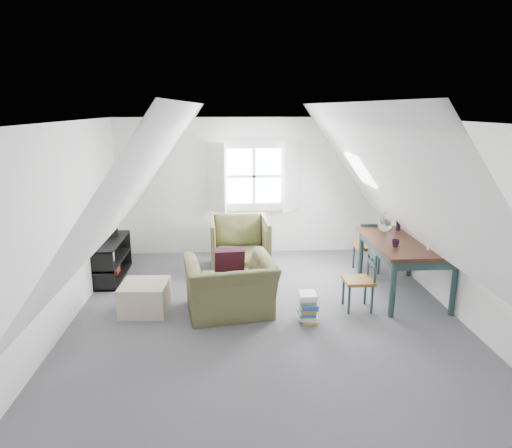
{
  "coord_description": "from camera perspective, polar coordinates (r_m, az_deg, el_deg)",
  "views": [
    {
      "loc": [
        -0.46,
        -5.53,
        2.67
      ],
      "look_at": [
        -0.09,
        0.6,
        1.09
      ],
      "focal_mm": 32.0,
      "sensor_mm": 36.0,
      "label": 1
    }
  ],
  "objects": [
    {
      "name": "floor",
      "position": [
        6.16,
        1.18,
        -11.29
      ],
      "size": [
        5.5,
        5.5,
        0.0
      ],
      "primitive_type": "plane",
      "color": "#4F4E53",
      "rests_on": "ground"
    },
    {
      "name": "ceiling",
      "position": [
        5.56,
        1.32,
        12.64
      ],
      "size": [
        5.5,
        5.5,
        0.0
      ],
      "primitive_type": "plane",
      "rotation": [
        3.14,
        0.0,
        0.0
      ],
      "color": "white",
      "rests_on": "wall_back"
    },
    {
      "name": "wall_back",
      "position": [
        8.42,
        -0.27,
        4.68
      ],
      "size": [
        5.0,
        0.0,
        5.0
      ],
      "primitive_type": "plane",
      "rotation": [
        1.57,
        0.0,
        0.0
      ],
      "color": "white",
      "rests_on": "ground"
    },
    {
      "name": "wall_front",
      "position": [
        3.16,
        5.38,
        -12.38
      ],
      "size": [
        5.0,
        0.0,
        5.0
      ],
      "primitive_type": "plane",
      "rotation": [
        -1.57,
        0.0,
        0.0
      ],
      "color": "white",
      "rests_on": "ground"
    },
    {
      "name": "wall_left",
      "position": [
        6.07,
        -23.0,
        -0.3
      ],
      "size": [
        0.0,
        5.5,
        5.5
      ],
      "primitive_type": "plane",
      "rotation": [
        1.57,
        0.0,
        1.57
      ],
      "color": "white",
      "rests_on": "ground"
    },
    {
      "name": "wall_right",
      "position": [
        6.43,
        24.04,
        0.38
      ],
      "size": [
        0.0,
        5.5,
        5.5
      ],
      "primitive_type": "plane",
      "rotation": [
        1.57,
        0.0,
        -1.57
      ],
      "color": "white",
      "rests_on": "ground"
    },
    {
      "name": "slope_left",
      "position": [
        5.71,
        -14.48,
        4.93
      ],
      "size": [
        3.19,
        5.5,
        4.48
      ],
      "primitive_type": "plane",
      "rotation": [
        0.0,
        2.19,
        0.0
      ],
      "color": "white",
      "rests_on": "wall_left"
    },
    {
      "name": "slope_right",
      "position": [
        5.95,
        16.38,
        5.17
      ],
      "size": [
        3.19,
        5.5,
        4.48
      ],
      "primitive_type": "plane",
      "rotation": [
        0.0,
        -2.19,
        0.0
      ],
      "color": "white",
      "rests_on": "wall_right"
    },
    {
      "name": "dormer_window",
      "position": [
        8.31,
        -0.24,
        5.96
      ],
      "size": [
        1.71,
        0.35,
        1.3
      ],
      "color": "white",
      "rests_on": "wall_back"
    },
    {
      "name": "skylight",
      "position": [
        7.18,
        12.91,
        6.64
      ],
      "size": [
        0.35,
        0.75,
        0.47
      ],
      "primitive_type": "cube",
      "rotation": [
        0.0,
        0.95,
        0.0
      ],
      "color": "white",
      "rests_on": "slope_right"
    },
    {
      "name": "armchair_near",
      "position": [
        6.24,
        -3.24,
        -10.98
      ],
      "size": [
        1.29,
        1.17,
        0.74
      ],
      "primitive_type": "imported",
      "rotation": [
        0.0,
        0.0,
        3.3
      ],
      "color": "#4E4E2A",
      "rests_on": "floor"
    },
    {
      "name": "armchair_far",
      "position": [
        7.79,
        -2.05,
        -5.65
      ],
      "size": [
        1.01,
        1.03,
        0.9
      ],
      "primitive_type": "imported",
      "rotation": [
        0.0,
        0.0,
        0.05
      ],
      "color": "#4E4E2A",
      "rests_on": "floor"
    },
    {
      "name": "throw_pillow",
      "position": [
        6.12,
        -3.33,
        -4.73
      ],
      "size": [
        0.42,
        0.26,
        0.41
      ],
      "primitive_type": "cube",
      "rotation": [
        0.31,
        0.0,
        0.09
      ],
      "color": "#370F1E",
      "rests_on": "armchair_near"
    },
    {
      "name": "ottoman",
      "position": [
        6.36,
        -13.71,
        -8.89
      ],
      "size": [
        0.63,
        0.63,
        0.4
      ],
      "primitive_type": "cube",
      "rotation": [
        0.0,
        0.0,
        -0.06
      ],
      "color": "tan",
      "rests_on": "floor"
    },
    {
      "name": "dining_table",
      "position": [
        6.89,
        18.04,
        -2.82
      ],
      "size": [
        0.99,
        1.64,
        0.82
      ],
      "rotation": [
        0.0,
        0.0,
        0.06
      ],
      "color": "black",
      "rests_on": "floor"
    },
    {
      "name": "demijohn",
      "position": [
        7.19,
        15.79,
        -0.06
      ],
      "size": [
        0.21,
        0.21,
        0.3
      ],
      "rotation": [
        0.0,
        0.0,
        0.33
      ],
      "color": "silver",
      "rests_on": "dining_table"
    },
    {
      "name": "vase_twigs",
      "position": [
        7.36,
        17.38,
        0.17
      ],
      "size": [
        0.07,
        0.08,
        0.55
      ],
      "rotation": [
        0.0,
        0.0,
        -0.35
      ],
      "color": "black",
      "rests_on": "dining_table"
    },
    {
      "name": "cup",
      "position": [
        6.51,
        17.0,
        -2.76
      ],
      "size": [
        0.12,
        0.12,
        0.1
      ],
      "primitive_type": "imported",
      "rotation": [
        0.0,
        0.0,
        -0.1
      ],
      "color": "black",
      "rests_on": "dining_table"
    },
    {
      "name": "paper_box",
      "position": [
        6.54,
        21.17,
        -2.84
      ],
      "size": [
        0.14,
        0.1,
        0.04
      ],
      "primitive_type": "cube",
      "rotation": [
        0.0,
        0.0,
        -0.2
      ],
      "color": "white",
      "rests_on": "dining_table"
    },
    {
      "name": "dining_chair_far",
      "position": [
        7.74,
        13.77,
        -2.67
      ],
      "size": [
        0.41,
        0.41,
        0.87
      ],
      "rotation": [
        0.0,
        0.0,
        3.49
      ],
      "color": "brown",
      "rests_on": "floor"
    },
    {
      "name": "dining_chair_near",
      "position": [
        6.33,
        12.95,
        -6.77
      ],
      "size": [
        0.38,
        0.38,
        0.81
      ],
      "rotation": [
        0.0,
        0.0,
        -1.38
      ],
      "color": "brown",
      "rests_on": "floor"
    },
    {
      "name": "media_shelf",
      "position": [
        7.66,
        -17.8,
        -4.49
      ],
      "size": [
        0.41,
        1.22,
        0.62
      ],
      "rotation": [
        0.0,
        0.0,
        0.06
      ],
      "color": "black",
      "rests_on": "floor"
    },
    {
      "name": "electronics_box",
      "position": [
        7.81,
        -17.53,
        -0.82
      ],
      "size": [
        0.24,
        0.29,
        0.2
      ],
      "primitive_type": "cube",
      "rotation": [
        0.0,
        0.0,
        0.24
      ],
      "color": "black",
      "rests_on": "media_shelf"
    },
    {
      "name": "magazine_stack",
      "position": [
        5.97,
        6.55,
        -10.3
      ],
      "size": [
        0.28,
        0.33,
        0.37
      ],
      "rotation": [
        0.0,
        0.0,
        -0.03
      ],
      "color": "#B29933",
      "rests_on": "floor"
    }
  ]
}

